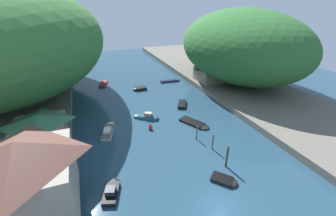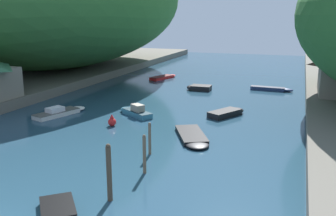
{
  "view_description": "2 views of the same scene",
  "coord_description": "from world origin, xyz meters",
  "px_view_note": "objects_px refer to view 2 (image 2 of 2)",
  "views": [
    {
      "loc": [
        -11.93,
        -14.65,
        21.37
      ],
      "look_at": [
        2.97,
        23.98,
        1.43
      ],
      "focal_mm": 24.0,
      "sensor_mm": 36.0,
      "label": 1
    },
    {
      "loc": [
        14.66,
        -11.72,
        10.49
      ],
      "look_at": [
        2.76,
        21.75,
        1.69
      ],
      "focal_mm": 40.0,
      "sensor_mm": 36.0,
      "label": 2
    }
  ],
  "objects_px": {
    "boat_small_dinghy": "(273,89)",
    "boat_white_cruiser": "(135,111)",
    "boat_navy_launch": "(164,77)",
    "boat_near_quay": "(58,212)",
    "boat_yellow_tender": "(228,113)",
    "boat_red_skiff": "(61,112)",
    "channel_buoy_near": "(112,121)",
    "boat_far_right_bank": "(193,137)",
    "boat_far_upstream": "(198,88)"
  },
  "relations": [
    {
      "from": "boat_navy_launch",
      "to": "boat_far_upstream",
      "type": "distance_m",
      "value": 11.46
    },
    {
      "from": "boat_small_dinghy",
      "to": "boat_yellow_tender",
      "type": "bearing_deg",
      "value": -8.88
    },
    {
      "from": "channel_buoy_near",
      "to": "boat_near_quay",
      "type": "bearing_deg",
      "value": -71.91
    },
    {
      "from": "boat_small_dinghy",
      "to": "boat_far_right_bank",
      "type": "height_order",
      "value": "boat_small_dinghy"
    },
    {
      "from": "boat_near_quay",
      "to": "boat_navy_launch",
      "type": "xyz_separation_m",
      "value": [
        -10.25,
        44.56,
        0.02
      ]
    },
    {
      "from": "boat_small_dinghy",
      "to": "boat_far_upstream",
      "type": "bearing_deg",
      "value": -69.85
    },
    {
      "from": "boat_near_quay",
      "to": "channel_buoy_near",
      "type": "bearing_deg",
      "value": -112.15
    },
    {
      "from": "boat_near_quay",
      "to": "channel_buoy_near",
      "type": "height_order",
      "value": "channel_buoy_near"
    },
    {
      "from": "boat_near_quay",
      "to": "boat_small_dinghy",
      "type": "distance_m",
      "value": 40.39
    },
    {
      "from": "boat_far_right_bank",
      "to": "boat_near_quay",
      "type": "bearing_deg",
      "value": 50.38
    },
    {
      "from": "boat_navy_launch",
      "to": "channel_buoy_near",
      "type": "bearing_deg",
      "value": -61.53
    },
    {
      "from": "boat_near_quay",
      "to": "boat_far_upstream",
      "type": "height_order",
      "value": "boat_far_upstream"
    },
    {
      "from": "boat_near_quay",
      "to": "boat_navy_launch",
      "type": "distance_m",
      "value": 45.73
    },
    {
      "from": "boat_near_quay",
      "to": "boat_far_right_bank",
      "type": "bearing_deg",
      "value": -142.88
    },
    {
      "from": "boat_far_right_bank",
      "to": "channel_buoy_near",
      "type": "height_order",
      "value": "channel_buoy_near"
    },
    {
      "from": "boat_yellow_tender",
      "to": "boat_red_skiff",
      "type": "height_order",
      "value": "boat_red_skiff"
    },
    {
      "from": "channel_buoy_near",
      "to": "boat_small_dinghy",
      "type": "bearing_deg",
      "value": 60.25
    },
    {
      "from": "boat_small_dinghy",
      "to": "boat_red_skiff",
      "type": "relative_size",
      "value": 0.92
    },
    {
      "from": "boat_white_cruiser",
      "to": "boat_far_right_bank",
      "type": "bearing_deg",
      "value": -92.16
    },
    {
      "from": "boat_far_right_bank",
      "to": "boat_small_dinghy",
      "type": "bearing_deg",
      "value": -128.06
    },
    {
      "from": "boat_far_upstream",
      "to": "channel_buoy_near",
      "type": "bearing_deg",
      "value": 169.23
    },
    {
      "from": "boat_near_quay",
      "to": "boat_red_skiff",
      "type": "relative_size",
      "value": 0.57
    },
    {
      "from": "boat_far_right_bank",
      "to": "boat_far_upstream",
      "type": "relative_size",
      "value": 1.83
    },
    {
      "from": "boat_navy_launch",
      "to": "boat_red_skiff",
      "type": "height_order",
      "value": "boat_red_skiff"
    },
    {
      "from": "boat_near_quay",
      "to": "boat_far_right_bank",
      "type": "height_order",
      "value": "boat_near_quay"
    },
    {
      "from": "boat_white_cruiser",
      "to": "channel_buoy_near",
      "type": "xyz_separation_m",
      "value": [
        -0.36,
        -4.5,
        0.06
      ]
    },
    {
      "from": "boat_small_dinghy",
      "to": "channel_buoy_near",
      "type": "xyz_separation_m",
      "value": [
        -13.41,
        -23.47,
        0.21
      ]
    },
    {
      "from": "boat_navy_launch",
      "to": "boat_white_cruiser",
      "type": "xyz_separation_m",
      "value": [
        5.36,
        -23.99,
        0.16
      ]
    },
    {
      "from": "boat_white_cruiser",
      "to": "boat_far_right_bank",
      "type": "relative_size",
      "value": 0.76
    },
    {
      "from": "channel_buoy_near",
      "to": "boat_yellow_tender",
      "type": "bearing_deg",
      "value": 38.08
    },
    {
      "from": "boat_navy_launch",
      "to": "boat_white_cruiser",
      "type": "distance_m",
      "value": 24.58
    },
    {
      "from": "boat_far_upstream",
      "to": "boat_near_quay",
      "type": "bearing_deg",
      "value": -178.7
    },
    {
      "from": "boat_navy_launch",
      "to": "boat_yellow_tender",
      "type": "relative_size",
      "value": 1.23
    },
    {
      "from": "boat_red_skiff",
      "to": "boat_far_upstream",
      "type": "xyz_separation_m",
      "value": [
        10.42,
        18.42,
        0.03
      ]
    },
    {
      "from": "boat_near_quay",
      "to": "boat_small_dinghy",
      "type": "relative_size",
      "value": 0.62
    },
    {
      "from": "boat_small_dinghy",
      "to": "boat_white_cruiser",
      "type": "relative_size",
      "value": 1.22
    },
    {
      "from": "boat_red_skiff",
      "to": "channel_buoy_near",
      "type": "bearing_deg",
      "value": 1.42
    },
    {
      "from": "channel_buoy_near",
      "to": "boat_far_right_bank",
      "type": "bearing_deg",
      "value": -8.84
    },
    {
      "from": "boat_yellow_tender",
      "to": "boat_red_skiff",
      "type": "relative_size",
      "value": 0.76
    },
    {
      "from": "boat_red_skiff",
      "to": "channel_buoy_near",
      "type": "distance_m",
      "value": 7.53
    },
    {
      "from": "boat_near_quay",
      "to": "boat_far_right_bank",
      "type": "relative_size",
      "value": 0.57
    },
    {
      "from": "boat_near_quay",
      "to": "boat_yellow_tender",
      "type": "bearing_deg",
      "value": -141.32
    },
    {
      "from": "boat_navy_launch",
      "to": "boat_far_upstream",
      "type": "xyz_separation_m",
      "value": [
        8.16,
        -8.04,
        0.11
      ]
    },
    {
      "from": "boat_near_quay",
      "to": "boat_far_right_bank",
      "type": "xyz_separation_m",
      "value": [
        3.31,
        14.75,
        -0.03
      ]
    },
    {
      "from": "boat_small_dinghy",
      "to": "boat_white_cruiser",
      "type": "xyz_separation_m",
      "value": [
        -13.05,
        -18.98,
        0.15
      ]
    },
    {
      "from": "boat_small_dinghy",
      "to": "boat_red_skiff",
      "type": "bearing_deg",
      "value": -40.28
    },
    {
      "from": "boat_navy_launch",
      "to": "channel_buoy_near",
      "type": "xyz_separation_m",
      "value": [
        5.0,
        -28.48,
        0.23
      ]
    },
    {
      "from": "boat_yellow_tender",
      "to": "channel_buoy_near",
      "type": "relative_size",
      "value": 4.16
    },
    {
      "from": "boat_small_dinghy",
      "to": "boat_white_cruiser",
      "type": "height_order",
      "value": "boat_white_cruiser"
    },
    {
      "from": "boat_white_cruiser",
      "to": "boat_red_skiff",
      "type": "distance_m",
      "value": 8.01
    }
  ]
}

